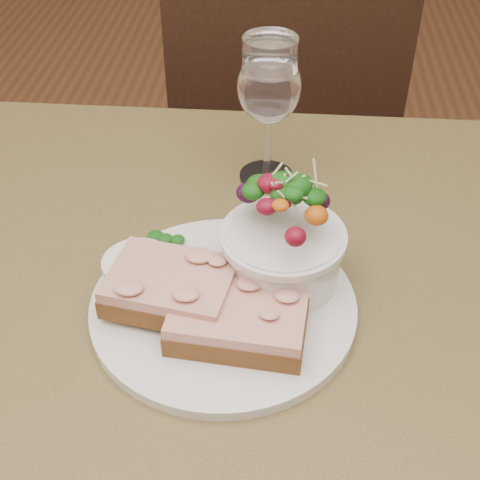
# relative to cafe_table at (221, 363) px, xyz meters

# --- Properties ---
(cafe_table) EXTENTS (0.80, 0.80, 0.75)m
(cafe_table) POSITION_rel_cafe_table_xyz_m (0.00, 0.00, 0.00)
(cafe_table) COLOR #473B1E
(cafe_table) RESTS_ON ground
(chair_far) EXTENTS (0.46, 0.46, 0.90)m
(chair_far) POSITION_rel_cafe_table_xyz_m (0.04, 0.75, -0.36)
(chair_far) COLOR black
(chair_far) RESTS_ON ground
(dinner_plate) EXTENTS (0.27, 0.27, 0.01)m
(dinner_plate) POSITION_rel_cafe_table_xyz_m (0.01, -0.01, 0.11)
(dinner_plate) COLOR white
(dinner_plate) RESTS_ON cafe_table
(sandwich_front) EXTENTS (0.14, 0.11, 0.03)m
(sandwich_front) POSITION_rel_cafe_table_xyz_m (0.02, -0.05, 0.13)
(sandwich_front) COLOR #482F13
(sandwich_front) RESTS_ON dinner_plate
(sandwich_back) EXTENTS (0.14, 0.11, 0.03)m
(sandwich_back) POSITION_rel_cafe_table_xyz_m (-0.04, -0.02, 0.14)
(sandwich_back) COLOR #482F13
(sandwich_back) RESTS_ON dinner_plate
(ramekin) EXTENTS (0.07, 0.07, 0.04)m
(ramekin) POSITION_rel_cafe_table_xyz_m (-0.08, 0.00, 0.13)
(ramekin) COLOR silver
(ramekin) RESTS_ON dinner_plate
(salad_bowl) EXTENTS (0.12, 0.12, 0.13)m
(salad_bowl) POSITION_rel_cafe_table_xyz_m (0.06, 0.03, 0.17)
(salad_bowl) COLOR white
(salad_bowl) RESTS_ON dinner_plate
(garnish) EXTENTS (0.05, 0.04, 0.02)m
(garnish) POSITION_rel_cafe_table_xyz_m (-0.07, 0.06, 0.12)
(garnish) COLOR #093309
(garnish) RESTS_ON dinner_plate
(wine_glass) EXTENTS (0.08, 0.08, 0.18)m
(wine_glass) POSITION_rel_cafe_table_xyz_m (0.04, 0.23, 0.22)
(wine_glass) COLOR white
(wine_glass) RESTS_ON cafe_table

